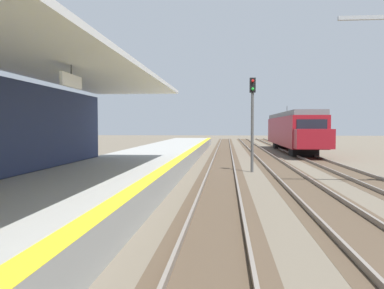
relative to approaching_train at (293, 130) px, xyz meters
name	(u,v)px	position (x,y,z in m)	size (l,w,h in m)	color
station_platform	(107,180)	(-11.20, -24.73, -1.73)	(5.00, 80.00, 0.91)	#999993
track_pair_nearest_platform	(221,178)	(-6.80, -20.73, -2.13)	(2.34, 120.00, 0.16)	#4C3D2D
track_pair_middle	(293,179)	(-3.40, -20.73, -2.13)	(2.34, 120.00, 0.16)	#4C3D2D
track_pair_far_side	(367,180)	(0.00, -20.73, -2.13)	(2.34, 120.00, 0.16)	#4C3D2D
approaching_train	(293,130)	(0.00, 0.00, 0.00)	(2.93, 19.60, 4.76)	maroon
rail_signal_post	(252,114)	(-5.13, -17.72, 1.02)	(0.32, 0.34, 5.20)	#4C4C4C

